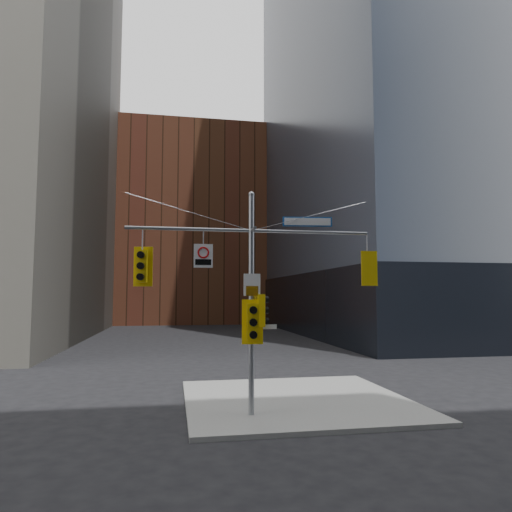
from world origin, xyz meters
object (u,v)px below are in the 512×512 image
object	(u,v)px
traffic_light_east_arm	(367,269)
traffic_light_west_arm	(142,266)
traffic_light_pole_side	(261,310)
street_sign_blade	(307,222)
signal_assembly	(251,279)
traffic_light_pole_front	(253,322)
regulatory_sign_arm	(203,255)

from	to	relation	value
traffic_light_east_arm	traffic_light_west_arm	bearing A→B (deg)	2.03
traffic_light_pole_side	street_sign_blade	world-z (taller)	street_sign_blade
traffic_light_west_arm	street_sign_blade	bearing A→B (deg)	9.03
signal_assembly	street_sign_blade	bearing A→B (deg)	0.09
street_sign_blade	traffic_light_pole_front	bearing A→B (deg)	-165.14
traffic_light_west_arm	traffic_light_pole_front	distance (m)	3.87
traffic_light_east_arm	traffic_light_pole_front	world-z (taller)	traffic_light_east_arm
traffic_light_east_arm	traffic_light_pole_front	xyz separation A→B (m)	(-4.00, -0.27, -1.74)
traffic_light_west_arm	traffic_light_pole_side	world-z (taller)	traffic_light_west_arm
signal_assembly	traffic_light_west_arm	distance (m)	3.47
traffic_light_east_arm	traffic_light_pole_side	xyz separation A→B (m)	(-3.68, 0.01, -1.39)
signal_assembly	traffic_light_pole_side	world-z (taller)	signal_assembly
signal_assembly	traffic_light_west_arm	size ratio (longest dim) A/B	6.40
traffic_light_west_arm	signal_assembly	bearing A→B (deg)	8.92
signal_assembly	traffic_light_east_arm	world-z (taller)	signal_assembly
traffic_light_west_arm	regulatory_sign_arm	world-z (taller)	regulatory_sign_arm
traffic_light_west_arm	traffic_light_pole_side	distance (m)	4.02
traffic_light_west_arm	traffic_light_pole_front	size ratio (longest dim) A/B	0.88
regulatory_sign_arm	traffic_light_west_arm	bearing A→B (deg)	175.51
signal_assembly	traffic_light_pole_front	world-z (taller)	signal_assembly
traffic_light_west_arm	traffic_light_east_arm	bearing A→B (deg)	9.05
traffic_light_east_arm	traffic_light_pole_front	bearing A→B (deg)	5.95
traffic_light_west_arm	traffic_light_east_arm	world-z (taller)	traffic_light_west_arm
regulatory_sign_arm	traffic_light_pole_front	bearing A→B (deg)	-12.45
signal_assembly	street_sign_blade	world-z (taller)	signal_assembly
traffic_light_pole_side	regulatory_sign_arm	world-z (taller)	regulatory_sign_arm
traffic_light_east_arm	street_sign_blade	distance (m)	2.61
traffic_light_east_arm	street_sign_blade	bearing A→B (deg)	2.08
traffic_light_east_arm	regulatory_sign_arm	bearing A→B (deg)	2.34
traffic_light_pole_side	street_sign_blade	bearing A→B (deg)	-102.15
signal_assembly	traffic_light_pole_side	size ratio (longest dim) A/B	7.67
street_sign_blade	regulatory_sign_arm	bearing A→B (deg)	-172.83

